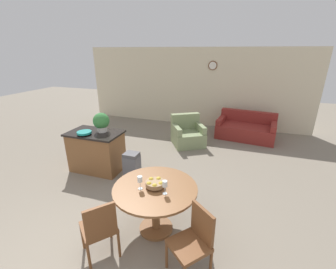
% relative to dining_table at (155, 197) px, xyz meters
% --- Properties ---
extents(wall_back, '(8.00, 0.09, 2.70)m').
position_rel_dining_table_xyz_m(wall_back, '(-0.68, 5.39, 0.77)').
color(wall_back, beige).
rests_on(wall_back, ground_plane).
extents(dining_table, '(1.22, 1.22, 0.76)m').
position_rel_dining_table_xyz_m(dining_table, '(0.00, 0.00, 0.00)').
color(dining_table, brown).
rests_on(dining_table, ground_plane).
extents(dining_chair_near_left, '(0.59, 0.59, 0.89)m').
position_rel_dining_table_xyz_m(dining_chair_near_left, '(-0.49, -0.68, -0.09)').
color(dining_chair_near_left, brown).
rests_on(dining_chair_near_left, ground_plane).
extents(dining_chair_near_right, '(0.59, 0.59, 0.89)m').
position_rel_dining_table_xyz_m(dining_chair_near_right, '(0.68, -0.49, -0.09)').
color(dining_chair_near_right, brown).
rests_on(dining_chair_near_right, ground_plane).
extents(fruit_bowl, '(0.27, 0.27, 0.12)m').
position_rel_dining_table_xyz_m(fruit_bowl, '(-0.00, -0.00, 0.24)').
color(fruit_bowl, olive).
rests_on(fruit_bowl, dining_table).
extents(wine_glass_left, '(0.07, 0.07, 0.20)m').
position_rel_dining_table_xyz_m(wine_glass_left, '(-0.18, -0.10, 0.32)').
color(wine_glass_left, silver).
rests_on(wine_glass_left, dining_table).
extents(wine_glass_right, '(0.07, 0.07, 0.20)m').
position_rel_dining_table_xyz_m(wine_glass_right, '(0.18, -0.10, 0.32)').
color(wine_glass_right, silver).
rests_on(wine_glass_right, dining_table).
extents(kitchen_island, '(1.18, 0.72, 0.91)m').
position_rel_dining_table_xyz_m(kitchen_island, '(-1.95, 1.32, -0.13)').
color(kitchen_island, brown).
rests_on(kitchen_island, ground_plane).
extents(teal_bowl, '(0.30, 0.30, 0.07)m').
position_rel_dining_table_xyz_m(teal_bowl, '(-2.07, 1.14, 0.37)').
color(teal_bowl, teal).
rests_on(teal_bowl, kitchen_island).
extents(potted_plant, '(0.35, 0.35, 0.42)m').
position_rel_dining_table_xyz_m(potted_plant, '(-1.82, 1.42, 0.55)').
color(potted_plant, beige).
rests_on(potted_plant, kitchen_island).
extents(trash_bin, '(0.31, 0.27, 0.61)m').
position_rel_dining_table_xyz_m(trash_bin, '(-1.00, 1.18, -0.28)').
color(trash_bin, '#56565B').
rests_on(trash_bin, ground_plane).
extents(couch, '(1.81, 1.19, 0.78)m').
position_rel_dining_table_xyz_m(couch, '(1.25, 4.54, -0.31)').
color(couch, maroon).
rests_on(couch, ground_plane).
extents(armchair, '(1.15, 1.14, 0.85)m').
position_rel_dining_table_xyz_m(armchair, '(-0.35, 3.43, -0.30)').
color(armchair, gray).
rests_on(armchair, ground_plane).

